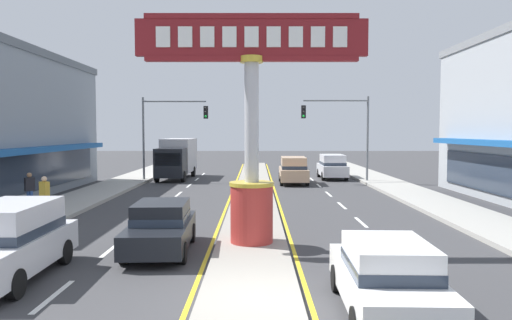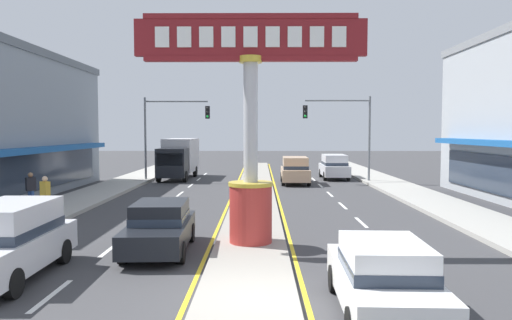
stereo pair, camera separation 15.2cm
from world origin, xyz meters
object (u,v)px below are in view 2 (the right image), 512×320
traffic_light_right_side (345,124)px  pedestrian_near_kerb (31,189)px  traffic_light_left_side (169,124)px  pedestrian_far_side (45,194)px  sedan_far_right_lane (383,277)px  suv_far_left_oncoming (295,170)px  box_truck_near_right_lane (179,157)px  sedan_kerb_right (160,226)px  suv_near_left_lane (7,240)px  suv_mid_left_lane (334,166)px  district_sign (251,135)px

traffic_light_right_side → pedestrian_near_kerb: size_ratio=3.67×
traffic_light_left_side → pedestrian_far_side: bearing=-97.2°
pedestrian_near_kerb → traffic_light_left_side: bearing=75.3°
sedan_far_right_lane → suv_far_left_oncoming: bearing=90.0°
box_truck_near_right_lane → pedestrian_far_side: 18.53m
sedan_kerb_right → suv_far_left_oncoming: bearing=73.8°
suv_near_left_lane → traffic_light_right_side: bearing=61.0°
suv_far_left_oncoming → sedan_far_right_lane: bearing=-90.0°
sedan_kerb_right → pedestrian_near_kerb: (-7.22, 6.73, 0.35)m
sedan_far_right_lane → sedan_kerb_right: 7.56m
suv_mid_left_lane → sedan_kerb_right: size_ratio=1.06×
suv_mid_left_lane → suv_far_left_oncoming: same height
district_sign → box_truck_near_right_lane: bearing=105.2°
suv_far_left_oncoming → sedan_kerb_right: (-5.58, -19.20, -0.20)m
suv_near_left_lane → sedan_kerb_right: bearing=39.6°
suv_mid_left_lane → pedestrian_near_kerb: suv_mid_left_lane is taller
district_sign → suv_far_left_oncoming: bearing=81.4°
traffic_light_left_side → pedestrian_far_side: size_ratio=3.58×
sedan_far_right_lane → pedestrian_far_side: bearing=139.1°
box_truck_near_right_lane → traffic_light_left_side: bearing=-97.8°
traffic_light_left_side → pedestrian_near_kerb: 14.68m
suv_far_left_oncoming → pedestrian_near_kerb: size_ratio=2.74×
traffic_light_right_side → suv_mid_left_lane: bearing=95.5°
traffic_light_right_side → suv_mid_left_lane: 4.41m
suv_far_left_oncoming → pedestrian_far_side: 18.41m
pedestrian_near_kerb → pedestrian_far_side: pedestrian_far_side is taller
traffic_light_left_side → traffic_light_right_side: 12.78m
sedan_far_right_lane → suv_far_left_oncoming: 24.31m
district_sign → pedestrian_far_side: (-8.40, 3.89, -2.45)m
traffic_light_left_side → traffic_light_right_side: (12.75, -0.87, 0.00)m
traffic_light_left_side → pedestrian_near_kerb: (-3.63, -13.88, -3.11)m
district_sign → pedestrian_near_kerb: 11.95m
box_truck_near_right_lane → suv_mid_left_lane: box_truck_near_right_lane is taller
pedestrian_near_kerb → district_sign: bearing=-31.1°
box_truck_near_right_lane → sedan_far_right_lane: size_ratio=1.60×
suv_mid_left_lane → suv_far_left_oncoming: bearing=-133.5°
sedan_kerb_right → suv_mid_left_lane: bearing=68.6°
traffic_light_right_side → suv_mid_left_lane: traffic_light_right_side is taller
box_truck_near_right_lane → pedestrian_near_kerb: (-3.96, -16.23, -0.56)m
suv_near_left_lane → pedestrian_far_side: (-2.31, 7.31, 0.18)m
suv_mid_left_lane → suv_near_left_lane: bearing=-115.6°
district_sign → suv_far_left_oncoming: size_ratio=1.58×
sedan_far_right_lane → sedan_kerb_right: (-5.58, 5.11, 0.00)m
suv_far_left_oncoming → sedan_kerb_right: bearing=-106.2°
suv_near_left_lane → sedan_far_right_lane: bearing=-15.0°
sedan_far_right_lane → suv_mid_left_lane: (3.30, 27.79, 0.20)m
district_sign → sedan_far_right_lane: district_sign is taller
suv_mid_left_lane → suv_far_left_oncoming: (-3.30, -3.48, 0.00)m
traffic_light_right_side → box_truck_near_right_lane: (-12.43, 3.22, -2.55)m
suv_near_left_lane → pedestrian_far_side: pedestrian_far_side is taller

